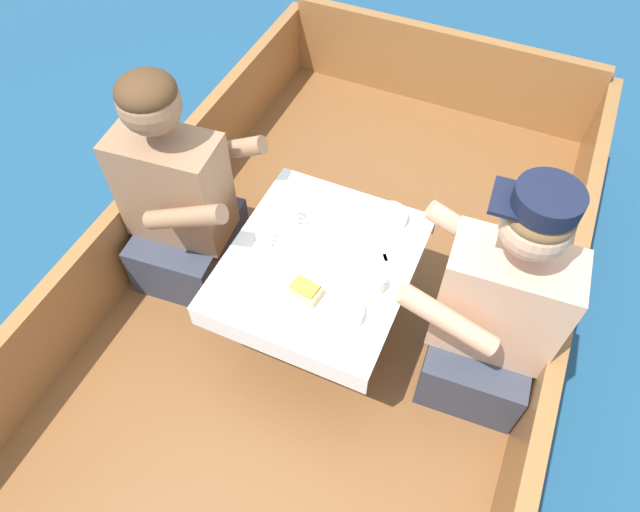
# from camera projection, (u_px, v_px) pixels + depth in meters

# --- Properties ---
(ground_plane) EXTENTS (60.00, 60.00, 0.00)m
(ground_plane) POSITION_uv_depth(u_px,v_px,m) (312.00, 372.00, 2.57)
(ground_plane) COLOR navy
(boat_deck) EXTENTS (1.78, 3.45, 0.31)m
(boat_deck) POSITION_uv_depth(u_px,v_px,m) (311.00, 356.00, 2.45)
(boat_deck) COLOR brown
(boat_deck) RESTS_ON ground_plane
(gunwale_port) EXTENTS (0.06, 3.45, 0.38)m
(gunwale_port) POSITION_uv_depth(u_px,v_px,m) (124.00, 243.00, 2.39)
(gunwale_port) COLOR #936033
(gunwale_port) RESTS_ON boat_deck
(gunwale_starboard) EXTENTS (0.06, 3.45, 0.38)m
(gunwale_starboard) POSITION_uv_depth(u_px,v_px,m) (536.00, 401.00, 1.97)
(gunwale_starboard) COLOR #936033
(gunwale_starboard) RESTS_ON boat_deck
(bow_coaming) EXTENTS (1.66, 0.06, 0.44)m
(bow_coaming) POSITION_uv_depth(u_px,v_px,m) (440.00, 67.00, 3.10)
(bow_coaming) COLOR #936033
(bow_coaming) RESTS_ON boat_deck
(cockpit_table) EXTENTS (0.65, 0.74, 0.42)m
(cockpit_table) POSITION_uv_depth(u_px,v_px,m) (320.00, 267.00, 2.08)
(cockpit_table) COLOR #B2B2B7
(cockpit_table) RESTS_ON boat_deck
(person_port) EXTENTS (0.55, 0.48, 0.99)m
(person_port) POSITION_uv_depth(u_px,v_px,m) (179.00, 203.00, 2.24)
(person_port) COLOR #333847
(person_port) RESTS_ON boat_deck
(person_starboard) EXTENTS (0.54, 0.47, 1.00)m
(person_starboard) POSITION_uv_depth(u_px,v_px,m) (493.00, 314.00, 1.93)
(person_starboard) COLOR #333847
(person_starboard) RESTS_ON boat_deck
(plate_sandwich) EXTENTS (0.18, 0.18, 0.01)m
(plate_sandwich) POSITION_uv_depth(u_px,v_px,m) (305.00, 295.00, 1.95)
(plate_sandwich) COLOR white
(plate_sandwich) RESTS_ON cockpit_table
(plate_bread) EXTENTS (0.17, 0.17, 0.01)m
(plate_bread) POSITION_uv_depth(u_px,v_px,m) (320.00, 251.00, 2.06)
(plate_bread) COLOR white
(plate_bread) RESTS_ON cockpit_table
(sandwich) EXTENTS (0.12, 0.09, 0.05)m
(sandwich) POSITION_uv_depth(u_px,v_px,m) (305.00, 290.00, 1.92)
(sandwich) COLOR #E0BC7F
(sandwich) RESTS_ON plate_sandwich
(bowl_port_near) EXTENTS (0.13, 0.13, 0.04)m
(bowl_port_near) POSITION_uv_depth(u_px,v_px,m) (390.00, 216.00, 2.14)
(bowl_port_near) COLOR white
(bowl_port_near) RESTS_ON cockpit_table
(bowl_starboard_near) EXTENTS (0.12, 0.12, 0.04)m
(bowl_starboard_near) POSITION_uv_depth(u_px,v_px,m) (345.00, 313.00, 1.88)
(bowl_starboard_near) COLOR white
(bowl_starboard_near) RESTS_ON cockpit_table
(coffee_cup_port) EXTENTS (0.09, 0.06, 0.07)m
(coffee_cup_port) POSITION_uv_depth(u_px,v_px,m) (291.00, 215.00, 2.12)
(coffee_cup_port) COLOR white
(coffee_cup_port) RESTS_ON cockpit_table
(coffee_cup_starboard) EXTENTS (0.09, 0.06, 0.05)m
(coffee_cup_starboard) POSITION_uv_depth(u_px,v_px,m) (265.00, 238.00, 2.07)
(coffee_cup_starboard) COLOR white
(coffee_cup_starboard) RESTS_ON cockpit_table
(tin_can) EXTENTS (0.07, 0.07, 0.05)m
(tin_can) POSITION_uv_depth(u_px,v_px,m) (377.00, 283.00, 1.95)
(tin_can) COLOR silver
(tin_can) RESTS_ON cockpit_table
(utensil_spoon_starboard) EXTENTS (0.14, 0.12, 0.01)m
(utensil_spoon_starboard) POSITION_uv_depth(u_px,v_px,m) (295.00, 196.00, 2.23)
(utensil_spoon_starboard) COLOR silver
(utensil_spoon_starboard) RESTS_ON cockpit_table
(utensil_fork_starboard) EXTENTS (0.11, 0.15, 0.00)m
(utensil_fork_starboard) POSITION_uv_depth(u_px,v_px,m) (389.00, 269.00, 2.02)
(utensil_fork_starboard) COLOR silver
(utensil_fork_starboard) RESTS_ON cockpit_table
(utensil_knife_port) EXTENTS (0.12, 0.14, 0.00)m
(utensil_knife_port) POSITION_uv_depth(u_px,v_px,m) (356.00, 232.00, 2.12)
(utensil_knife_port) COLOR silver
(utensil_knife_port) RESTS_ON cockpit_table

